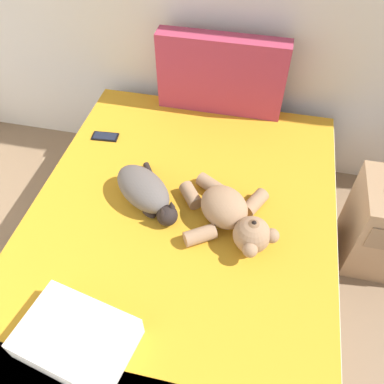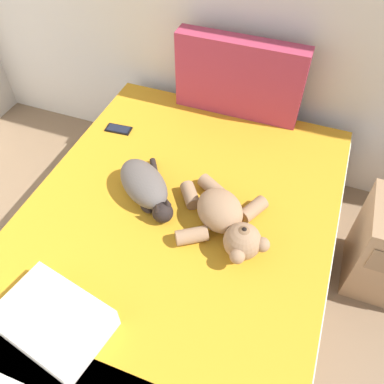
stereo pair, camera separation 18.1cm
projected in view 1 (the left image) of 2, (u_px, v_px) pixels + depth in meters
name	position (u px, v px, depth m)	size (l,w,h in m)	color
bed	(179.00, 254.00, 2.03)	(1.52, 2.01, 0.52)	#9E7A56
patterned_cushion	(221.00, 75.00, 2.25)	(0.74, 0.12, 0.46)	#A5334C
cat	(145.00, 191.00, 1.88)	(0.39, 0.41, 0.15)	#59514C
teddy_bear	(232.00, 215.00, 1.77)	(0.50, 0.47, 0.18)	#937051
cell_phone	(105.00, 136.00, 2.24)	(0.15, 0.08, 0.01)	black
throw_pillow	(77.00, 338.00, 1.42)	(0.40, 0.28, 0.11)	white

